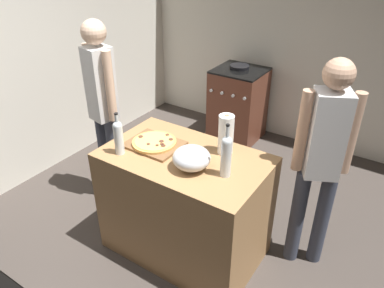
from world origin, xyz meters
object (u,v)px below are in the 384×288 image
(mixing_bowl, at_px, (191,158))
(person_in_red, at_px, (322,157))
(stove, at_px, (238,104))
(person_in_stripes, at_px, (103,104))
(paper_towel_roll, at_px, (226,135))
(wine_bottle_amber, at_px, (226,154))
(wine_bottle_dark, at_px, (118,136))
(pizza, at_px, (154,142))

(mixing_bowl, distance_m, person_in_red, 0.90)
(person_in_red, bearing_deg, mixing_bowl, -143.42)
(stove, distance_m, person_in_stripes, 1.88)
(paper_towel_roll, height_order, wine_bottle_amber, wine_bottle_amber)
(wine_bottle_amber, bearing_deg, wine_bottle_dark, -167.20)
(wine_bottle_amber, relative_size, stove, 0.41)
(wine_bottle_amber, distance_m, person_in_red, 0.69)
(pizza, distance_m, person_in_stripes, 0.76)
(stove, bearing_deg, pizza, -82.06)
(wine_bottle_amber, distance_m, person_in_stripes, 1.39)
(pizza, bearing_deg, wine_bottle_amber, -4.23)
(wine_bottle_dark, distance_m, person_in_stripes, 0.74)
(wine_bottle_dark, bearing_deg, mixing_bowl, 12.71)
(person_in_stripes, bearing_deg, stove, 75.17)
(mixing_bowl, height_order, wine_bottle_dark, wine_bottle_dark)
(pizza, relative_size, paper_towel_roll, 1.11)
(person_in_stripes, relative_size, person_in_red, 1.03)
(paper_towel_roll, distance_m, wine_bottle_dark, 0.76)
(paper_towel_roll, height_order, wine_bottle_dark, wine_bottle_dark)
(wine_bottle_amber, relative_size, person_in_red, 0.23)
(stove, height_order, person_in_red, person_in_red)
(pizza, xyz_separation_m, person_in_red, (1.12, 0.43, 0.03))
(mixing_bowl, xyz_separation_m, wine_bottle_dark, (-0.54, -0.12, 0.06))
(stove, bearing_deg, paper_towel_roll, -66.41)
(person_in_stripes, bearing_deg, person_in_red, 6.92)
(pizza, xyz_separation_m, wine_bottle_amber, (0.63, -0.05, 0.13))
(pizza, relative_size, wine_bottle_amber, 0.88)
(person_in_red, bearing_deg, person_in_stripes, -173.08)
(mixing_bowl, xyz_separation_m, person_in_stripes, (-1.13, 0.31, 0.00))
(pizza, bearing_deg, mixing_bowl, -14.08)
(person_in_stripes, bearing_deg, wine_bottle_amber, -10.60)
(mixing_bowl, height_order, person_in_red, person_in_red)
(pizza, xyz_separation_m, wine_bottle_dark, (-0.14, -0.22, 0.11))
(wine_bottle_dark, bearing_deg, pizza, 57.73)
(paper_towel_roll, bearing_deg, wine_bottle_amber, -60.83)
(person_in_stripes, bearing_deg, mixing_bowl, -15.24)
(mixing_bowl, height_order, person_in_stripes, person_in_stripes)
(stove, bearing_deg, wine_bottle_dark, -86.52)
(mixing_bowl, bearing_deg, paper_towel_roll, 73.50)
(mixing_bowl, distance_m, person_in_stripes, 1.17)
(pizza, distance_m, mixing_bowl, 0.41)
(wine_bottle_dark, bearing_deg, person_in_stripes, 144.04)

